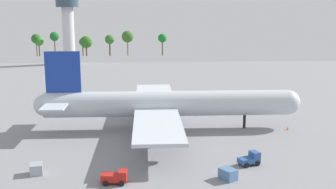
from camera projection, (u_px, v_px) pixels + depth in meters
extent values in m
plane|color=gray|center=(168.00, 129.00, 103.42)|extent=(259.48, 259.48, 0.00)
cylinder|color=silver|center=(168.00, 104.00, 102.12)|extent=(59.26, 6.13, 6.13)
sphere|color=silver|center=(288.00, 102.00, 103.69)|extent=(6.00, 6.00, 6.00)
sphere|color=silver|center=(45.00, 105.00, 100.55)|extent=(5.21, 5.21, 5.21)
cube|color=#19389E|center=(63.00, 72.00, 99.19)|extent=(8.30, 0.50, 9.80)
cube|color=silver|center=(55.00, 106.00, 95.77)|extent=(5.33, 9.19, 0.36)
cube|color=silver|center=(63.00, 97.00, 105.34)|extent=(5.33, 9.19, 0.36)
cube|color=silver|center=(158.00, 125.00, 87.00)|extent=(10.07, 27.32, 0.70)
cube|color=silver|center=(154.00, 95.00, 117.30)|extent=(10.07, 27.32, 0.70)
cylinder|color=gray|center=(162.00, 127.00, 91.39)|extent=(4.90, 2.57, 2.57)
cylinder|color=gray|center=(164.00, 141.00, 81.50)|extent=(4.90, 2.57, 2.57)
cylinder|color=gray|center=(158.00, 103.00, 113.68)|extent=(4.90, 2.57, 2.57)
cylinder|color=gray|center=(157.00, 96.00, 123.56)|extent=(4.90, 2.57, 2.57)
cylinder|color=black|center=(244.00, 121.00, 104.08)|extent=(0.70, 0.70, 3.35)
cylinder|color=black|center=(156.00, 126.00, 99.63)|extent=(0.70, 0.70, 3.35)
cylinder|color=black|center=(156.00, 119.00, 106.22)|extent=(0.70, 0.70, 3.35)
cube|color=#333338|center=(243.00, 101.00, 128.24)|extent=(1.88, 2.17, 2.01)
cube|color=#B21E19|center=(238.00, 103.00, 127.43)|extent=(3.04, 2.77, 1.13)
cylinder|color=black|center=(245.00, 104.00, 127.54)|extent=(0.97, 0.69, 0.95)
cylinder|color=black|center=(240.00, 103.00, 129.24)|extent=(0.97, 0.69, 0.95)
cylinder|color=black|center=(239.00, 105.00, 126.42)|extent=(0.97, 0.69, 0.95)
cylinder|color=black|center=(235.00, 104.00, 128.12)|extent=(0.97, 0.69, 0.95)
cube|color=#B21E19|center=(123.00, 176.00, 71.11)|extent=(1.63, 2.27, 1.86)
cube|color=#B21E19|center=(110.00, 177.00, 71.22)|extent=(3.05, 2.37, 1.25)
cylinder|color=black|center=(121.00, 184.00, 70.16)|extent=(0.94, 0.35, 0.92)
cylinder|color=black|center=(123.00, 178.00, 72.45)|extent=(0.94, 0.35, 0.92)
cylinder|color=black|center=(105.00, 184.00, 70.21)|extent=(0.94, 0.35, 0.92)
cylinder|color=black|center=(108.00, 178.00, 72.51)|extent=(0.94, 0.35, 0.92)
cube|color=#2D5193|center=(255.00, 157.00, 79.98)|extent=(2.09, 2.48, 1.98)
cube|color=#2D5193|center=(246.00, 161.00, 79.28)|extent=(3.15, 2.88, 0.97)
cylinder|color=black|center=(258.00, 163.00, 79.15)|extent=(1.04, 0.62, 1.01)
cylinder|color=black|center=(251.00, 160.00, 81.19)|extent=(1.04, 0.62, 1.01)
cylinder|color=black|center=(247.00, 165.00, 78.15)|extent=(1.04, 0.62, 1.01)
cylinder|color=black|center=(240.00, 161.00, 80.19)|extent=(1.04, 0.62, 1.01)
cube|color=silver|center=(67.00, 105.00, 122.74)|extent=(2.70, 2.62, 1.75)
cube|color=#4C8C4C|center=(73.00, 105.00, 124.66)|extent=(3.89, 3.99, 1.10)
cylinder|color=black|center=(64.00, 107.00, 123.78)|extent=(0.87, 0.94, 1.00)
cylinder|color=black|center=(70.00, 108.00, 122.31)|extent=(0.87, 0.94, 1.00)
cylinder|color=black|center=(72.00, 105.00, 126.08)|extent=(0.87, 0.94, 1.00)
cylinder|color=black|center=(78.00, 107.00, 124.61)|extent=(0.87, 0.94, 1.00)
cube|color=#4C729E|center=(228.00, 174.00, 72.87)|extent=(3.37, 3.56, 1.95)
cube|color=#999EA8|center=(36.00, 169.00, 75.28)|extent=(2.71, 3.02, 1.91)
cone|color=orange|center=(288.00, 128.00, 102.57)|extent=(0.58, 0.58, 0.83)
cylinder|color=silver|center=(69.00, 36.00, 220.58)|extent=(6.12, 6.12, 29.56)
cylinder|color=#334756|center=(67.00, 3.00, 217.16)|extent=(11.62, 11.62, 4.15)
cylinder|color=#51381E|center=(37.00, 49.00, 257.23)|extent=(0.50, 0.50, 8.90)
sphere|color=#276023|center=(36.00, 39.00, 255.97)|extent=(5.91, 5.91, 5.91)
cylinder|color=#51381E|center=(39.00, 50.00, 257.45)|extent=(0.74, 0.74, 7.52)
sphere|color=#34842A|center=(39.00, 41.00, 256.35)|extent=(5.58, 5.58, 5.58)
cylinder|color=#51381E|center=(55.00, 48.00, 257.67)|extent=(0.63, 0.63, 10.37)
sphere|color=#1D652C|center=(54.00, 36.00, 256.27)|extent=(5.65, 5.65, 5.65)
cylinder|color=#51381E|center=(83.00, 50.00, 258.87)|extent=(0.63, 0.63, 7.31)
sphere|color=#34682B|center=(83.00, 42.00, 257.86)|extent=(4.47, 4.47, 4.47)
cylinder|color=#51381E|center=(86.00, 51.00, 259.09)|extent=(0.85, 0.85, 6.33)
sphere|color=#2F6522|center=(86.00, 42.00, 257.99)|extent=(7.47, 7.47, 7.47)
cylinder|color=#51381E|center=(110.00, 49.00, 259.64)|extent=(0.88, 0.88, 8.41)
sphere|color=#356D2E|center=(110.00, 39.00, 258.43)|extent=(5.72, 5.72, 5.72)
cylinder|color=#51381E|center=(128.00, 48.00, 260.10)|extent=(0.54, 0.54, 9.60)
sphere|color=#376226|center=(128.00, 37.00, 258.69)|extent=(7.23, 7.23, 7.23)
cylinder|color=#51381E|center=(162.00, 48.00, 261.28)|extent=(0.71, 0.71, 9.17)
sphere|color=#1A792C|center=(162.00, 38.00, 260.02)|extent=(5.44, 5.44, 5.44)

